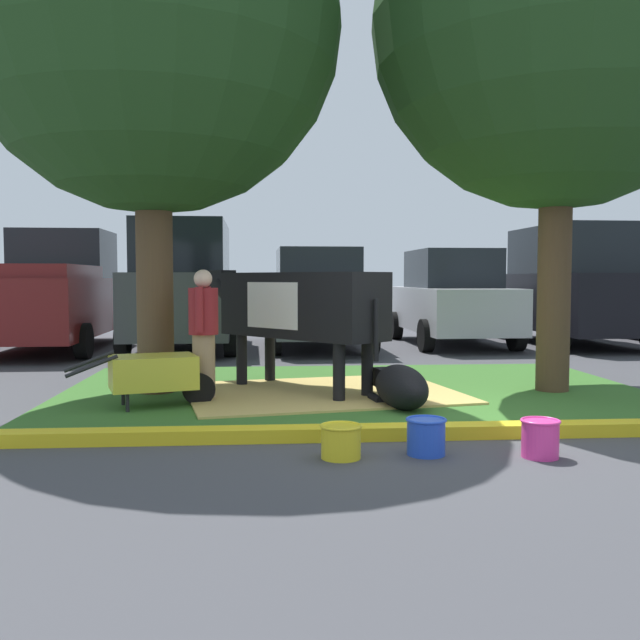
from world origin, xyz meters
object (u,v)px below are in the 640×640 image
calf_lying (400,387)px  shade_tree_right (559,21)px  person_handler (204,331)px  sedan_silver (317,300)px  shade_tree_left (151,23)px  hatchback_white (451,299)px  suv_black (572,285)px  bucket_pink (540,438)px  suv_dark_grey (185,286)px  bucket_blue (426,436)px  wheelbarrow (155,373)px  bucket_yellow (341,441)px  cow_holstein (295,306)px  pickup_truck_maroon (54,294)px

calf_lying → shade_tree_right: bearing=24.2°
person_handler → sedan_silver: (1.76, 6.14, 0.17)m
shade_tree_left → hatchback_white: shade_tree_left is taller
shade_tree_left → suv_black: bearing=36.2°
bucket_pink → suv_dark_grey: size_ratio=0.07×
shade_tree_right → hatchback_white: shade_tree_right is taller
bucket_blue → suv_dark_grey: suv_dark_grey is taller
suv_black → calf_lying: bearing=-126.0°
person_handler → bucket_pink: (2.89, -2.76, -0.65)m
hatchback_white → wheelbarrow: bearing=-126.7°
bucket_blue → suv_black: 10.47m
bucket_pink → suv_black: size_ratio=0.07×
suv_dark_grey → hatchback_white: bearing=5.2°
bucket_blue → suv_dark_grey: (-2.90, 8.64, 1.11)m
calf_lying → bucket_blue: bearing=-95.0°
suv_dark_grey → suv_black: bearing=2.5°
calf_lying → bucket_pink: 2.26m
shade_tree_right → bucket_yellow: bearing=-134.9°
bucket_blue → calf_lying: bearing=85.0°
shade_tree_left → sedan_silver: size_ratio=1.53×
bucket_pink → wheelbarrow: bearing=145.0°
shade_tree_left → person_handler: 3.77m
cow_holstein → hatchback_white: bearing=58.9°
person_handler → pickup_truck_maroon: pickup_truck_maroon is taller
shade_tree_left → suv_dark_grey: size_ratio=1.47×
calf_lying → hatchback_white: 7.61m
pickup_truck_maroon → hatchback_white: 8.18m
bucket_blue → sedan_silver: bearing=91.6°
shade_tree_left → hatchback_white: 8.69m
shade_tree_right → hatchback_white: bearing=86.5°
bucket_blue → pickup_truck_maroon: 10.43m
bucket_yellow → hatchback_white: bearing=69.9°
shade_tree_right → suv_black: bearing=63.9°
cow_holstein → bucket_blue: cow_holstein is taller
shade_tree_left → hatchback_white: bearing=48.2°
shade_tree_left → bucket_blue: 6.00m
shade_tree_left → person_handler: shade_tree_left is taller
bucket_yellow → sedan_silver: bearing=87.0°
shade_tree_right → bucket_blue: (-2.29, -2.95, -4.38)m
shade_tree_right → pickup_truck_maroon: bearing=143.0°
shade_tree_right → calf_lying: bearing=-155.8°
bucket_blue → sedan_silver: size_ratio=0.07×
person_handler → bucket_yellow: (1.30, -2.67, -0.67)m
person_handler → bucket_pink: 4.05m
shade_tree_left → pickup_truck_maroon: bearing=117.1°
suv_black → wheelbarrow: bearing=-138.8°
cow_holstein → hatchback_white: (3.58, 5.95, -0.10)m
bucket_blue → person_handler: bearing=127.4°
bucket_yellow → sedan_silver: 8.85m
bucket_blue → shade_tree_left: bearing=129.4°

